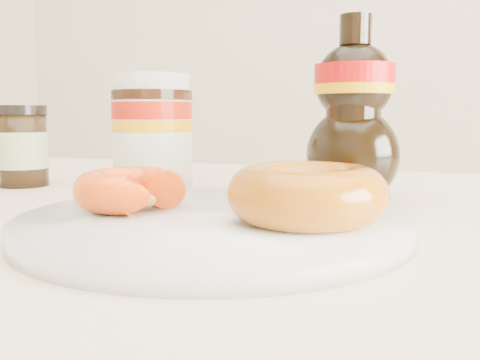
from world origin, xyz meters
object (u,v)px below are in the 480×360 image
at_px(donut_whole, 307,194).
at_px(dark_jar, 22,147).
at_px(donut_bitten, 130,189).
at_px(plate, 214,223).
at_px(dining_table, 192,300).
at_px(syrup_bottle, 353,109).
at_px(nutella_jar, 152,127).

xyz_separation_m(donut_whole, dark_jar, (-0.41, 0.15, 0.01)).
bearing_deg(donut_bitten, plate, -17.60).
relative_size(dining_table, syrup_bottle, 7.31).
bearing_deg(donut_whole, dark_jar, 160.05).
bearing_deg(plate, nutella_jar, 131.90).
distance_m(donut_bitten, syrup_bottle, 0.26).
bearing_deg(dark_jar, syrup_bottle, 8.39).
bearing_deg(donut_bitten, nutella_jar, 96.71).
distance_m(dining_table, nutella_jar, 0.24).
height_order(plate, donut_whole, donut_whole).
bearing_deg(syrup_bottle, plate, -106.58).
bearing_deg(nutella_jar, dining_table, -46.93).
bearing_deg(dark_jar, donut_bitten, -29.86).
height_order(nutella_jar, dark_jar, nutella_jar).
relative_size(donut_bitten, syrup_bottle, 0.46).
distance_m(plate, syrup_bottle, 0.23).
relative_size(nutella_jar, dark_jar, 1.37).
height_order(donut_bitten, donut_whole, donut_whole).
bearing_deg(dark_jar, plate, -23.71).
height_order(donut_bitten, dark_jar, dark_jar).
xyz_separation_m(plate, donut_whole, (0.07, -0.00, 0.03)).
height_order(dining_table, nutella_jar, nutella_jar).
xyz_separation_m(dining_table, donut_whole, (0.13, -0.07, 0.12)).
height_order(plate, nutella_jar, nutella_jar).
distance_m(donut_whole, nutella_jar, 0.33).
xyz_separation_m(donut_bitten, donut_whole, (0.14, 0.00, 0.00)).
distance_m(dining_table, donut_whole, 0.19).
xyz_separation_m(dining_table, plate, (0.06, -0.07, 0.09)).
height_order(syrup_bottle, dark_jar, syrup_bottle).
bearing_deg(plate, syrup_bottle, 73.42).
bearing_deg(dining_table, plate, -50.49).
relative_size(dining_table, dark_jar, 13.91).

